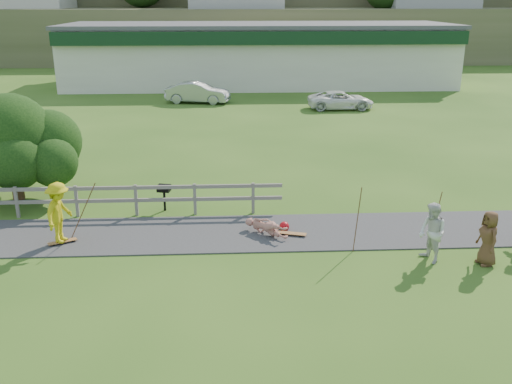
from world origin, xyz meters
TOP-DOWN VIEW (x-y plane):
  - ground at (0.00, 0.00)m, footprint 260.00×260.00m
  - path at (0.00, 1.50)m, footprint 34.00×3.00m
  - fence at (-4.62, 3.30)m, footprint 15.05×0.10m
  - strip_mall at (4.00, 34.94)m, footprint 32.50×10.75m
  - skater_rider at (-3.90, 0.95)m, footprint 0.96×1.33m
  - skater_fallen at (2.32, 1.30)m, footprint 1.36×1.38m
  - spectator_a at (6.81, -0.79)m, footprint 0.87×1.00m
  - spectator_c at (8.31, -1.04)m, footprint 0.60×0.83m
  - car_silver at (-0.89, 25.59)m, footprint 4.73×2.47m
  - car_white at (8.82, 22.66)m, footprint 4.41×2.10m
  - tree at (-6.63, 5.23)m, footprint 4.88×4.88m
  - bbq at (-1.09, 3.73)m, footprint 0.49×0.42m
  - longboard_rider at (-3.90, 0.95)m, footprint 0.85×0.58m
  - longboard_fallen at (3.12, 1.20)m, footprint 0.92×0.46m
  - helmet at (2.92, 1.65)m, footprint 0.32×0.32m
  - pole_rider at (-3.30, 1.35)m, footprint 0.03×0.03m
  - pole_spec_left at (4.87, -0.01)m, footprint 0.03×0.03m
  - pole_spec_right at (6.97, -0.47)m, footprint 0.03×0.03m

SIDE VIEW (x-z plane):
  - ground at x=0.00m, z-range 0.00..0.00m
  - path at x=0.00m, z-range 0.00..0.04m
  - longboard_rider at x=-3.90m, z-range 0.00..0.09m
  - longboard_fallen at x=3.12m, z-range 0.00..0.10m
  - helmet at x=2.92m, z-range 0.00..0.32m
  - skater_fallen at x=2.32m, z-range 0.00..0.57m
  - bbq at x=-1.09m, z-range 0.00..0.94m
  - car_white at x=8.82m, z-range 0.00..1.21m
  - fence at x=-4.62m, z-range 0.17..1.27m
  - car_silver at x=-0.89m, z-range 0.00..1.49m
  - spectator_c at x=8.31m, z-range 0.00..1.57m
  - spectator_a at x=6.81m, z-range 0.00..1.73m
  - skater_rider at x=-3.90m, z-range 0.00..1.86m
  - pole_spec_right at x=6.97m, z-range 0.00..1.99m
  - pole_spec_left at x=4.87m, z-range 0.00..1.99m
  - pole_rider at x=-3.30m, z-range 0.00..2.03m
  - tree at x=-6.63m, z-range 0.00..3.39m
  - strip_mall at x=4.00m, z-range 0.03..5.13m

